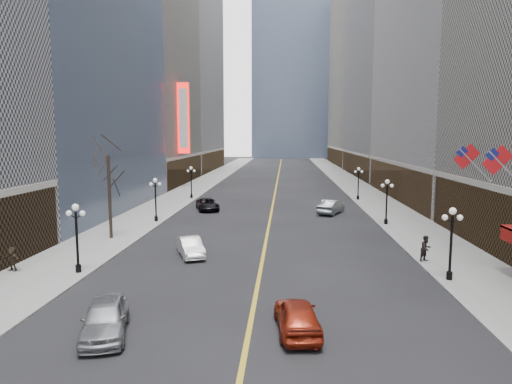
# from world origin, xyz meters

# --- Properties ---
(sidewalk_east) EXTENTS (6.00, 230.00, 0.15)m
(sidewalk_east) POSITION_xyz_m (14.00, 70.00, 0.07)
(sidewalk_east) COLOR gray
(sidewalk_east) RESTS_ON ground
(sidewalk_west) EXTENTS (6.00, 230.00, 0.15)m
(sidewalk_west) POSITION_xyz_m (-14.00, 70.00, 0.07)
(sidewalk_west) COLOR gray
(sidewalk_west) RESTS_ON ground
(lane_line) EXTENTS (0.25, 200.00, 0.02)m
(lane_line) POSITION_xyz_m (0.00, 80.00, 0.01)
(lane_line) COLOR gold
(lane_line) RESTS_ON ground
(bldg_east_c) EXTENTS (26.60, 40.60, 48.80)m
(bldg_east_c) POSITION_xyz_m (29.88, 106.00, 24.18)
(bldg_east_c) COLOR #99999C
(bldg_east_c) RESTS_ON ground
(bldg_east_d) EXTENTS (26.60, 46.60, 62.80)m
(bldg_east_d) POSITION_xyz_m (29.90, 149.00, 31.17)
(bldg_east_d) COLOR gray
(bldg_east_d) RESTS_ON ground
(bldg_west_c) EXTENTS (26.60, 30.60, 50.80)m
(bldg_west_c) POSITION_xyz_m (-29.88, 87.00, 25.19)
(bldg_west_c) COLOR gray
(bldg_west_c) RESTS_ON ground
(bldg_west_d) EXTENTS (26.60, 38.60, 72.80)m
(bldg_west_d) POSITION_xyz_m (-29.92, 121.00, 36.17)
(bldg_west_d) COLOR beige
(bldg_west_d) RESTS_ON ground
(streetlamp_east_1) EXTENTS (1.26, 0.44, 4.52)m
(streetlamp_east_1) POSITION_xyz_m (11.80, 30.00, 2.90)
(streetlamp_east_1) COLOR black
(streetlamp_east_1) RESTS_ON sidewalk_east
(streetlamp_east_2) EXTENTS (1.26, 0.44, 4.52)m
(streetlamp_east_2) POSITION_xyz_m (11.80, 48.00, 2.90)
(streetlamp_east_2) COLOR black
(streetlamp_east_2) RESTS_ON sidewalk_east
(streetlamp_east_3) EXTENTS (1.26, 0.44, 4.52)m
(streetlamp_east_3) POSITION_xyz_m (11.80, 66.00, 2.90)
(streetlamp_east_3) COLOR black
(streetlamp_east_3) RESTS_ON sidewalk_east
(streetlamp_west_1) EXTENTS (1.26, 0.44, 4.52)m
(streetlamp_west_1) POSITION_xyz_m (-11.80, 30.00, 2.90)
(streetlamp_west_1) COLOR black
(streetlamp_west_1) RESTS_ON sidewalk_west
(streetlamp_west_2) EXTENTS (1.26, 0.44, 4.52)m
(streetlamp_west_2) POSITION_xyz_m (-11.80, 48.00, 2.90)
(streetlamp_west_2) COLOR black
(streetlamp_west_2) RESTS_ON sidewalk_west
(streetlamp_west_3) EXTENTS (1.26, 0.44, 4.52)m
(streetlamp_west_3) POSITION_xyz_m (-11.80, 66.00, 2.90)
(streetlamp_west_3) COLOR black
(streetlamp_west_3) RESTS_ON sidewalk_west
(flag_4) EXTENTS (2.87, 0.12, 2.87)m
(flag_4) POSITION_xyz_m (15.31, 32.00, 7.29)
(flag_4) COLOR #B2B2B7
(flag_4) RESTS_ON ground
(flag_5) EXTENTS (2.87, 0.12, 2.87)m
(flag_5) POSITION_xyz_m (15.31, 37.00, 7.29)
(flag_5) COLOR #B2B2B7
(flag_5) RESTS_ON ground
(theatre_marquee) EXTENTS (2.00, 0.55, 12.00)m
(theatre_marquee) POSITION_xyz_m (-15.88, 80.00, 12.00)
(theatre_marquee) COLOR red
(theatre_marquee) RESTS_ON ground
(tree_west_far) EXTENTS (3.60, 3.60, 7.92)m
(tree_west_far) POSITION_xyz_m (-13.50, 40.00, 6.24)
(tree_west_far) COLOR #2D231C
(tree_west_far) RESTS_ON sidewalk_west
(car_nb_near) EXTENTS (3.14, 5.12, 1.63)m
(car_nb_near) POSITION_xyz_m (-6.46, 21.18, 0.81)
(car_nb_near) COLOR #97999E
(car_nb_near) RESTS_ON ground
(car_nb_mid) EXTENTS (3.02, 4.56, 1.42)m
(car_nb_mid) POSITION_xyz_m (-5.44, 35.00, 0.71)
(car_nb_mid) COLOR silver
(car_nb_mid) RESTS_ON ground
(car_nb_far) EXTENTS (3.83, 5.71, 1.45)m
(car_nb_far) POSITION_xyz_m (-7.80, 56.24, 0.73)
(car_nb_far) COLOR black
(car_nb_far) RESTS_ON ground
(car_sb_mid) EXTENTS (2.37, 4.80, 1.57)m
(car_sb_mid) POSITION_xyz_m (2.22, 22.09, 0.79)
(car_sb_mid) COLOR maroon
(car_sb_mid) RESTS_ON ground
(car_sb_far) EXTENTS (3.72, 5.38, 1.68)m
(car_sb_far) POSITION_xyz_m (6.95, 54.64, 0.84)
(car_sb_far) COLOR #505658
(car_sb_far) RESTS_ON ground
(ped_east_walk) EXTENTS (1.02, 0.90, 1.84)m
(ped_east_walk) POSITION_xyz_m (11.60, 34.17, 1.07)
(ped_east_walk) COLOR black
(ped_east_walk) RESTS_ON sidewalk_east
(ped_west_far) EXTENTS (1.55, 0.84, 1.61)m
(ped_west_far) POSITION_xyz_m (-16.28, 30.04, 0.96)
(ped_west_far) COLOR #33291C
(ped_west_far) RESTS_ON sidewalk_west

